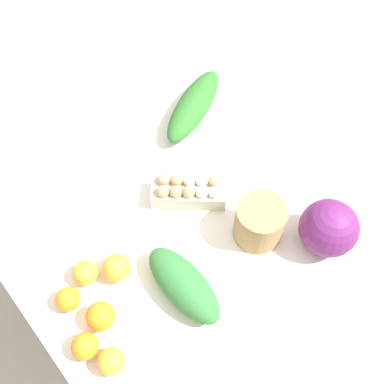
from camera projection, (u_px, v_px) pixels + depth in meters
ground_plane at (192, 281)px, 2.05m from camera, size 8.00×8.00×0.00m
dining_table at (192, 210)px, 1.49m from camera, size 1.23×1.06×0.76m
cabbage_purple at (329, 228)px, 1.25m from camera, size 0.17×0.17×0.17m
egg_carton at (189, 191)px, 1.37m from camera, size 0.24×0.23×0.09m
paper_bag at (259, 222)px, 1.28m from camera, size 0.15×0.15×0.14m
greens_bunch_dandelion at (194, 105)px, 1.57m from camera, size 0.40×0.26×0.10m
greens_bunch_beet_tops at (183, 284)px, 1.19m from camera, size 0.12×0.28×0.10m
orange_0 at (101, 316)px, 1.15m from camera, size 0.08×0.08×0.08m
orange_1 at (111, 362)px, 1.09m from camera, size 0.07×0.07×0.07m
orange_2 at (68, 299)px, 1.18m from camera, size 0.07×0.07×0.07m
orange_3 at (85, 273)px, 1.22m from camera, size 0.07×0.07×0.07m
orange_4 at (85, 346)px, 1.11m from camera, size 0.07×0.07×0.07m
orange_5 at (116, 268)px, 1.23m from camera, size 0.08×0.08×0.08m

